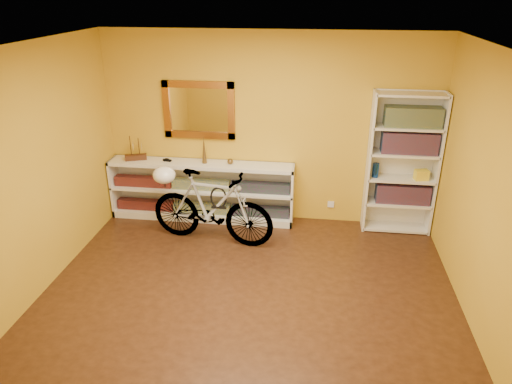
# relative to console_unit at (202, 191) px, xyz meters

# --- Properties ---
(floor) EXTENTS (4.50, 4.00, 0.01)m
(floor) POSITION_rel_console_unit_xyz_m (0.93, -1.81, -0.43)
(floor) COLOR black
(floor) RESTS_ON ground
(ceiling) EXTENTS (4.50, 4.00, 0.01)m
(ceiling) POSITION_rel_console_unit_xyz_m (0.93, -1.81, 2.18)
(ceiling) COLOR silver
(ceiling) RESTS_ON ground
(back_wall) EXTENTS (4.50, 0.01, 2.60)m
(back_wall) POSITION_rel_console_unit_xyz_m (0.93, 0.19, 0.88)
(back_wall) COLOR gold
(back_wall) RESTS_ON ground
(left_wall) EXTENTS (0.01, 4.00, 2.60)m
(left_wall) POSITION_rel_console_unit_xyz_m (-1.33, -1.81, 0.88)
(left_wall) COLOR gold
(left_wall) RESTS_ON ground
(right_wall) EXTENTS (0.01, 4.00, 2.60)m
(right_wall) POSITION_rel_console_unit_xyz_m (3.18, -1.81, 0.88)
(right_wall) COLOR gold
(right_wall) RESTS_ON ground
(gilt_mirror) EXTENTS (0.98, 0.06, 0.78)m
(gilt_mirror) POSITION_rel_console_unit_xyz_m (-0.02, 0.15, 1.12)
(gilt_mirror) COLOR brown
(gilt_mirror) RESTS_ON back_wall
(wall_socket) EXTENTS (0.09, 0.02, 0.09)m
(wall_socket) POSITION_rel_console_unit_xyz_m (1.83, 0.17, -0.17)
(wall_socket) COLOR silver
(wall_socket) RESTS_ON back_wall
(console_unit) EXTENTS (2.60, 0.35, 0.85)m
(console_unit) POSITION_rel_console_unit_xyz_m (0.00, 0.00, 0.00)
(console_unit) COLOR silver
(console_unit) RESTS_ON floor
(cd_row_lower) EXTENTS (2.50, 0.13, 0.14)m
(cd_row_lower) POSITION_rel_console_unit_xyz_m (-0.00, -0.02, -0.26)
(cd_row_lower) COLOR black
(cd_row_lower) RESTS_ON console_unit
(cd_row_upper) EXTENTS (2.50, 0.13, 0.14)m
(cd_row_upper) POSITION_rel_console_unit_xyz_m (-0.00, -0.02, 0.11)
(cd_row_upper) COLOR navy
(cd_row_upper) RESTS_ON console_unit
(model_ship) EXTENTS (0.32, 0.21, 0.35)m
(model_ship) POSITION_rel_console_unit_xyz_m (-0.92, 0.00, 0.60)
(model_ship) COLOR #391D10
(model_ship) RESTS_ON console_unit
(toy_car) EXTENTS (0.00, 0.00, 0.00)m
(toy_car) POSITION_rel_console_unit_xyz_m (-0.47, 0.00, 0.43)
(toy_car) COLOR black
(toy_car) RESTS_ON console_unit
(bronze_ornament) EXTENTS (0.07, 0.07, 0.39)m
(bronze_ornament) POSITION_rel_console_unit_xyz_m (0.06, 0.00, 0.62)
(bronze_ornament) COLOR brown
(bronze_ornament) RESTS_ON console_unit
(decorative_orb) EXTENTS (0.08, 0.08, 0.08)m
(decorative_orb) POSITION_rel_console_unit_xyz_m (0.42, 0.00, 0.46)
(decorative_orb) COLOR brown
(decorative_orb) RESTS_ON console_unit
(bookcase) EXTENTS (0.90, 0.30, 1.90)m
(bookcase) POSITION_rel_console_unit_xyz_m (2.71, 0.03, 0.52)
(bookcase) COLOR silver
(bookcase) RESTS_ON floor
(book_row_a) EXTENTS (0.70, 0.22, 0.26)m
(book_row_a) POSITION_rel_console_unit_xyz_m (2.76, 0.03, 0.12)
(book_row_a) COLOR maroon
(book_row_a) RESTS_ON bookcase
(book_row_b) EXTENTS (0.70, 0.22, 0.28)m
(book_row_b) POSITION_rel_console_unit_xyz_m (2.76, 0.03, 0.83)
(book_row_b) COLOR maroon
(book_row_b) RESTS_ON bookcase
(book_row_c) EXTENTS (0.70, 0.22, 0.25)m
(book_row_c) POSITION_rel_console_unit_xyz_m (2.76, 0.03, 1.16)
(book_row_c) COLOR navy
(book_row_c) RESTS_ON bookcase
(travel_mug) EXTENTS (0.09, 0.09, 0.19)m
(travel_mug) POSITION_rel_console_unit_xyz_m (2.37, 0.01, 0.44)
(travel_mug) COLOR navy
(travel_mug) RESTS_ON bookcase
(red_tin) EXTENTS (0.16, 0.16, 0.16)m
(red_tin) POSITION_rel_console_unit_xyz_m (2.51, 0.06, 1.12)
(red_tin) COLOR maroon
(red_tin) RESTS_ON bookcase
(yellow_bag) EXTENTS (0.19, 0.15, 0.13)m
(yellow_bag) POSITION_rel_console_unit_xyz_m (2.96, -0.01, 0.41)
(yellow_bag) COLOR yellow
(yellow_bag) RESTS_ON bookcase
(bicycle) EXTENTS (0.68, 1.72, 0.98)m
(bicycle) POSITION_rel_console_unit_xyz_m (0.29, -0.64, 0.07)
(bicycle) COLOR silver
(bicycle) RESTS_ON floor
(helmet) EXTENTS (0.29, 0.28, 0.22)m
(helmet) POSITION_rel_console_unit_xyz_m (-0.34, -0.55, 0.44)
(helmet) COLOR white
(helmet) RESTS_ON bicycle
(u_lock) EXTENTS (0.22, 0.02, 0.22)m
(u_lock) POSITION_rel_console_unit_xyz_m (0.39, -0.66, 0.21)
(u_lock) COLOR black
(u_lock) RESTS_ON bicycle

